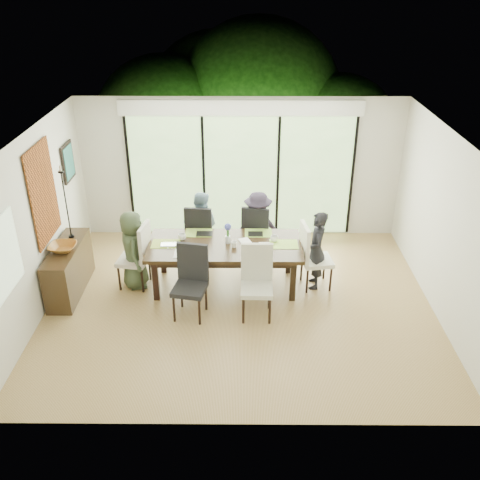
{
  "coord_description": "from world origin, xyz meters",
  "views": [
    {
      "loc": [
        0.05,
        -7.04,
        4.78
      ],
      "look_at": [
        0.0,
        0.25,
        1.0
      ],
      "focal_mm": 40.0,
      "sensor_mm": 36.0,
      "label": 1
    }
  ],
  "objects_px": {
    "table_top": "(225,246)",
    "chair_near_right": "(257,284)",
    "person_far_left": "(201,227)",
    "laptop": "(171,246)",
    "chair_right_end": "(317,256)",
    "person_right_end": "(316,250)",
    "person_left_end": "(133,250)",
    "person_far_right": "(258,228)",
    "vase": "(228,239)",
    "chair_left_end": "(133,255)",
    "cup_a": "(182,237)",
    "chair_far_left": "(201,232)",
    "sideboard": "(69,269)",
    "cup_c": "(274,239)",
    "cup_b": "(234,244)",
    "chair_near_left": "(189,284)",
    "bowl": "(63,248)",
    "chair_far_right": "(258,232)"
  },
  "relations": [
    {
      "from": "cup_a",
      "to": "laptop",
      "type": "bearing_deg",
      "value": -120.96
    },
    {
      "from": "chair_left_end",
      "to": "chair_near_right",
      "type": "xyz_separation_m",
      "value": [
        2.0,
        -0.87,
        0.0
      ]
    },
    {
      "from": "chair_far_left",
      "to": "sideboard",
      "type": "height_order",
      "value": "chair_far_left"
    },
    {
      "from": "vase",
      "to": "bowl",
      "type": "bearing_deg",
      "value": -172.56
    },
    {
      "from": "chair_left_end",
      "to": "laptop",
      "type": "relative_size",
      "value": 3.33
    },
    {
      "from": "chair_right_end",
      "to": "cup_b",
      "type": "distance_m",
      "value": 1.38
    },
    {
      "from": "cup_b",
      "to": "chair_near_left",
      "type": "bearing_deg",
      "value": -130.17
    },
    {
      "from": "chair_far_left",
      "to": "cup_c",
      "type": "height_order",
      "value": "chair_far_left"
    },
    {
      "from": "chair_far_left",
      "to": "cup_b",
      "type": "distance_m",
      "value": 1.15
    },
    {
      "from": "chair_far_left",
      "to": "person_right_end",
      "type": "distance_m",
      "value": 2.11
    },
    {
      "from": "cup_b",
      "to": "sideboard",
      "type": "relative_size",
      "value": 0.07
    },
    {
      "from": "chair_left_end",
      "to": "cup_c",
      "type": "relative_size",
      "value": 8.87
    },
    {
      "from": "chair_left_end",
      "to": "laptop",
      "type": "bearing_deg",
      "value": 89.87
    },
    {
      "from": "laptop",
      "to": "cup_a",
      "type": "xyz_separation_m",
      "value": [
        0.15,
        0.25,
        0.04
      ]
    },
    {
      "from": "vase",
      "to": "chair_left_end",
      "type": "bearing_deg",
      "value": -178.15
    },
    {
      "from": "chair_near_right",
      "to": "person_right_end",
      "type": "xyz_separation_m",
      "value": [
        0.98,
        0.87,
        0.1
      ]
    },
    {
      "from": "chair_right_end",
      "to": "chair_far_right",
      "type": "distance_m",
      "value": 1.27
    },
    {
      "from": "cup_c",
      "to": "bowl",
      "type": "xyz_separation_m",
      "value": [
        -3.31,
        -0.38,
        0.03
      ]
    },
    {
      "from": "chair_near_right",
      "to": "sideboard",
      "type": "xyz_separation_m",
      "value": [
        -3.01,
        0.69,
        -0.16
      ]
    },
    {
      "from": "chair_right_end",
      "to": "person_right_end",
      "type": "xyz_separation_m",
      "value": [
        -0.02,
        0.0,
        0.1
      ]
    },
    {
      "from": "person_far_right",
      "to": "cup_c",
      "type": "xyz_separation_m",
      "value": [
        0.25,
        -0.73,
        0.16
      ]
    },
    {
      "from": "chair_near_left",
      "to": "cup_b",
      "type": "distance_m",
      "value": 1.04
    },
    {
      "from": "person_left_end",
      "to": "chair_near_left",
      "type": "bearing_deg",
      "value": -141.71
    },
    {
      "from": "chair_near_left",
      "to": "person_left_end",
      "type": "bearing_deg",
      "value": 149.27
    },
    {
      "from": "chair_right_end",
      "to": "vase",
      "type": "bearing_deg",
      "value": 79.92
    },
    {
      "from": "chair_far_right",
      "to": "person_left_end",
      "type": "xyz_separation_m",
      "value": [
        -2.03,
        -0.85,
        0.1
      ]
    },
    {
      "from": "chair_right_end",
      "to": "vase",
      "type": "height_order",
      "value": "chair_right_end"
    },
    {
      "from": "cup_c",
      "to": "sideboard",
      "type": "height_order",
      "value": "cup_c"
    },
    {
      "from": "chair_left_end",
      "to": "cup_c",
      "type": "bearing_deg",
      "value": 101.11
    },
    {
      "from": "table_top",
      "to": "chair_near_right",
      "type": "relative_size",
      "value": 2.18
    },
    {
      "from": "table_top",
      "to": "person_far_left",
      "type": "bearing_deg",
      "value": 118.47
    },
    {
      "from": "chair_right_end",
      "to": "sideboard",
      "type": "bearing_deg",
      "value": 84.53
    },
    {
      "from": "chair_left_end",
      "to": "table_top",
      "type": "bearing_deg",
      "value": 98.62
    },
    {
      "from": "chair_near_right",
      "to": "vase",
      "type": "distance_m",
      "value": 1.06
    },
    {
      "from": "table_top",
      "to": "bowl",
      "type": "relative_size",
      "value": 5.82
    },
    {
      "from": "table_top",
      "to": "person_far_right",
      "type": "bearing_deg",
      "value": 56.47
    },
    {
      "from": "table_top",
      "to": "cup_a",
      "type": "distance_m",
      "value": 0.72
    },
    {
      "from": "person_far_right",
      "to": "cup_a",
      "type": "bearing_deg",
      "value": 27.6
    },
    {
      "from": "laptop",
      "to": "bowl",
      "type": "height_order",
      "value": "bowl"
    },
    {
      "from": "cup_b",
      "to": "sideboard",
      "type": "distance_m",
      "value": 2.7
    },
    {
      "from": "cup_a",
      "to": "chair_left_end",
      "type": "bearing_deg",
      "value": -169.38
    },
    {
      "from": "chair_right_end",
      "to": "laptop",
      "type": "height_order",
      "value": "chair_right_end"
    },
    {
      "from": "person_far_right",
      "to": "sideboard",
      "type": "bearing_deg",
      "value": 17.38
    },
    {
      "from": "person_far_left",
      "to": "laptop",
      "type": "relative_size",
      "value": 3.91
    },
    {
      "from": "chair_far_right",
      "to": "bowl",
      "type": "distance_m",
      "value": 3.28
    },
    {
      "from": "person_far_left",
      "to": "cup_a",
      "type": "height_order",
      "value": "person_far_left"
    },
    {
      "from": "person_left_end",
      "to": "person_far_right",
      "type": "distance_m",
      "value": 2.19
    },
    {
      "from": "person_far_right",
      "to": "vase",
      "type": "height_order",
      "value": "person_far_right"
    },
    {
      "from": "chair_near_right",
      "to": "vase",
      "type": "bearing_deg",
      "value": 116.98
    },
    {
      "from": "person_right_end",
      "to": "vase",
      "type": "relative_size",
      "value": 10.75
    }
  ]
}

